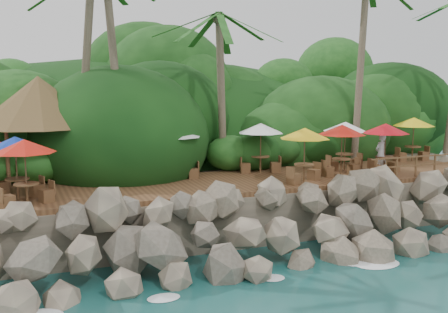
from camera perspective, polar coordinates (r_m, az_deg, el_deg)
name	(u,v)px	position (r m, az deg, el deg)	size (l,w,h in m)	color
ground	(289,278)	(19.08, 6.86, -12.65)	(140.00, 140.00, 0.00)	#19514F
land_base	(164,172)	(33.25, -6.41, -1.67)	(32.00, 25.20, 2.10)	gray
jungle_hill	(137,170)	(40.61, -9.20, -1.39)	(44.80, 28.00, 15.40)	#143811
seawall	(263,230)	(20.40, 4.21, -7.80)	(29.00, 4.00, 2.30)	gray
terrace	(224,183)	(23.71, 0.00, -2.87)	(26.00, 5.00, 0.20)	brown
jungle_foliage	(169,192)	(32.51, -5.91, -3.78)	(44.00, 16.00, 12.00)	#143811
foam_line	(284,274)	(19.32, 6.43, -12.28)	(25.20, 0.80, 0.06)	white
palapa	(39,101)	(25.06, -19.05, 5.56)	(5.57, 5.57, 4.60)	brown
dining_clusters	(243,136)	(23.76, 2.03, 2.22)	(23.70, 5.40, 2.38)	brown
railing	(444,162)	(27.19, 22.32, -0.54)	(8.30, 0.10, 1.00)	brown
waiter	(381,153)	(26.64, 16.31, 0.31)	(0.69, 0.45, 1.89)	white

